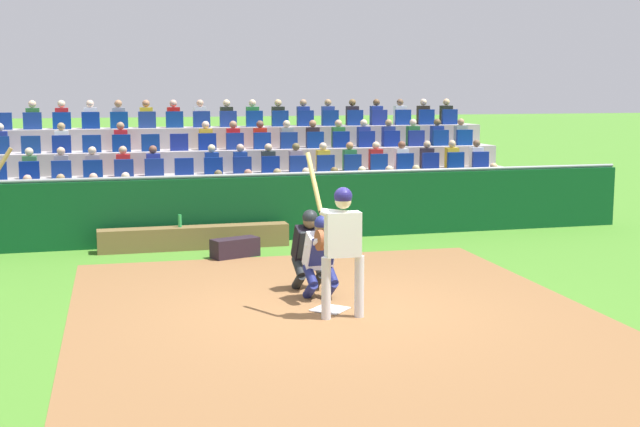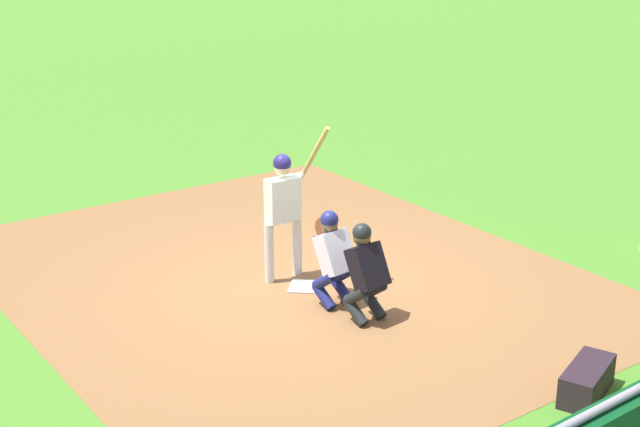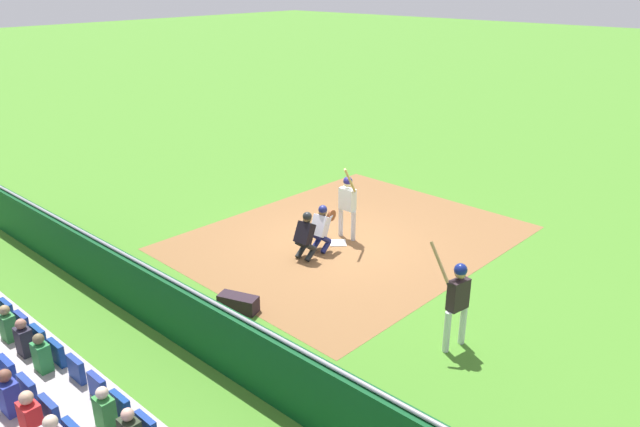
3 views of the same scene
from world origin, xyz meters
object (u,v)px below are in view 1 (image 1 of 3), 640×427
catcher_crouching (320,252)px  home_plate_umpire (309,246)px  home_plate_marker (330,309)px  water_bottle_on_bench (180,221)px  batter_at_plate (342,237)px  equipment_duffel_bag (235,248)px  dugout_bench (195,238)px

catcher_crouching → home_plate_umpire: 0.64m
home_plate_marker → water_bottle_on_bench: (1.56, -5.16, 0.55)m
home_plate_marker → water_bottle_on_bench: water_bottle_on_bench is taller
catcher_crouching → water_bottle_on_bench: size_ratio=5.31×
home_plate_marker → batter_at_plate: bearing=95.2°
catcher_crouching → equipment_duffel_bag: bearing=-78.9°
dugout_bench → water_bottle_on_bench: bearing=-1.2°
home_plate_umpire → equipment_duffel_bag: size_ratio=1.46×
home_plate_marker → batter_at_plate: size_ratio=0.20×
batter_at_plate → dugout_bench: size_ratio=0.61×
home_plate_marker → water_bottle_on_bench: bearing=-73.2°
home_plate_marker → catcher_crouching: bearing=-92.8°
batter_at_plate → catcher_crouching: batter_at_plate is taller
home_plate_marker → dugout_bench: dugout_bench is taller
home_plate_marker → home_plate_umpire: home_plate_umpire is taller
home_plate_marker → home_plate_umpire: (-0.01, -1.26, 0.68)m
catcher_crouching → home_plate_umpire: (0.02, -0.64, -0.02)m
home_plate_umpire → dugout_bench: bearing=-71.6°
home_plate_umpire → home_plate_marker: bearing=89.3°
home_plate_umpire → dugout_bench: size_ratio=0.35×
batter_at_plate → water_bottle_on_bench: batter_at_plate is taller
dugout_bench → equipment_duffel_bag: 1.20m
home_plate_marker → equipment_duffel_bag: bearing=-80.9°
water_bottle_on_bench → batter_at_plate: bearing=105.9°
batter_at_plate → dugout_bench: bearing=-76.7°
dugout_bench → water_bottle_on_bench: size_ratio=15.20×
home_plate_umpire → water_bottle_on_bench: (1.57, -3.89, -0.14)m
batter_at_plate → dugout_bench: (1.32, -5.59, -0.91)m
water_bottle_on_bench → equipment_duffel_bag: size_ratio=0.28×
catcher_crouching → water_bottle_on_bench: catcher_crouching is taller
home_plate_marker → water_bottle_on_bench: size_ratio=1.82×
equipment_duffel_bag → dugout_bench: bearing=-78.6°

